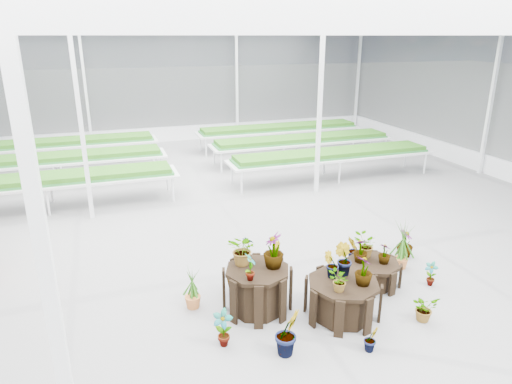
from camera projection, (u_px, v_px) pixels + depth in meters
name	position (u px, v px, depth m)	size (l,w,h in m)	color
ground_plane	(264.00, 275.00, 8.42)	(24.00, 24.00, 0.00)	gray
greenhouse_shell	(265.00, 157.00, 7.69)	(18.00, 24.00, 4.50)	white
steel_frame	(265.00, 157.00, 7.69)	(18.00, 24.00, 4.50)	silver
nursery_benches	(189.00, 159.00, 14.73)	(16.00, 7.00, 0.84)	silver
plinth_tall	(257.00, 289.00, 7.28)	(1.07, 1.07, 0.73)	black
plinth_mid	(342.00, 298.00, 7.13)	(1.15, 1.15, 0.61)	black
plinth_low	(373.00, 273.00, 8.09)	(0.94, 0.94, 0.42)	black
nursery_plants	(320.00, 266.00, 7.63)	(4.78, 2.86, 1.31)	#265915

